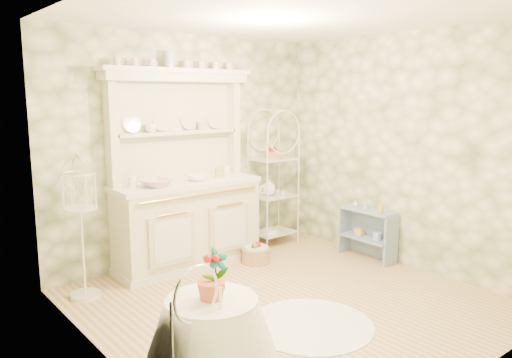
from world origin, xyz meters
TOP-DOWN VIEW (x-y plane):
  - floor at (0.00, 0.00)m, footprint 3.60×3.60m
  - ceiling at (0.00, 0.00)m, footprint 3.60×3.60m
  - wall_left at (-1.80, 0.00)m, footprint 3.60×3.60m
  - wall_right at (1.80, 0.00)m, footprint 3.60×3.60m
  - wall_back at (0.00, 1.80)m, footprint 3.60×3.60m
  - wall_front at (0.00, -1.80)m, footprint 3.60×3.60m
  - kitchen_dresser at (-0.20, 1.52)m, footprint 1.87×0.61m
  - bakers_rack at (1.16, 1.57)m, footprint 0.59×0.43m
  - side_shelf at (1.65, 0.36)m, footprint 0.31×0.71m
  - round_table at (-1.48, -0.87)m, footprint 0.79×0.79m
  - birdcage_stand at (-1.50, 1.36)m, footprint 0.35×0.35m
  - floor_basket at (0.47, 1.09)m, footprint 0.43×0.43m
  - lace_rug at (-0.19, -0.49)m, footprint 1.42×1.42m
  - bowl_floral at (-0.64, 1.44)m, footprint 0.40×0.40m
  - bowl_white at (-0.09, 1.48)m, footprint 0.23×0.23m
  - cup_left at (-0.56, 1.68)m, footprint 0.13×0.13m
  - cup_right at (0.11, 1.67)m, footprint 0.14×0.14m
  - potted_geranium at (-1.44, -0.88)m, footprint 0.19×0.14m
  - bottle_amber at (1.60, 0.14)m, footprint 0.07×0.07m
  - bottle_blue at (1.64, 0.38)m, footprint 0.05×0.05m
  - bottle_glass at (1.64, 0.55)m, footprint 0.07×0.07m

SIDE VIEW (x-z plane):
  - floor at x=0.00m, z-range 0.00..0.00m
  - lace_rug at x=-0.19m, z-range 0.00..0.01m
  - floor_basket at x=0.47m, z-range 0.00..0.22m
  - side_shelf at x=1.65m, z-range 0.00..0.59m
  - round_table at x=-1.48m, z-range 0.00..0.76m
  - bottle_glass at x=1.64m, z-range 0.60..0.69m
  - bottle_blue at x=1.64m, z-range 0.60..0.70m
  - birdcage_stand at x=-1.50m, z-range 0.00..1.33m
  - bottle_amber at x=1.60m, z-range 0.61..0.76m
  - potted_geranium at x=-1.44m, z-range 0.69..1.01m
  - bakers_rack at x=1.16m, z-range 0.00..1.87m
  - bowl_floral at x=-0.64m, z-range 0.98..1.06m
  - bowl_white at x=-0.09m, z-range 0.98..1.05m
  - kitchen_dresser at x=-0.20m, z-range 0.00..2.29m
  - wall_left at x=-1.80m, z-range 1.35..1.35m
  - wall_right at x=1.80m, z-range 1.35..1.35m
  - wall_back at x=0.00m, z-range 1.35..1.35m
  - wall_front at x=0.00m, z-range 1.35..1.35m
  - cup_left at x=-0.56m, z-range 1.56..1.66m
  - cup_right at x=0.11m, z-range 1.56..1.66m
  - ceiling at x=0.00m, z-range 2.70..2.70m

